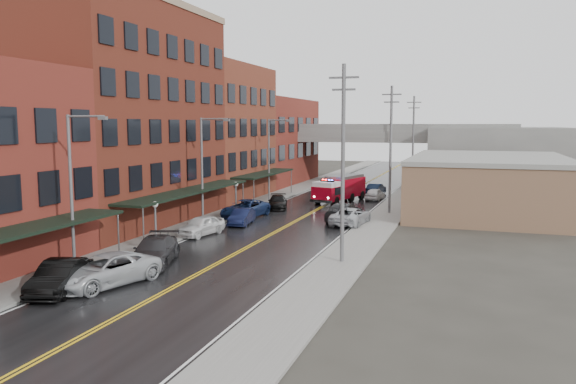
% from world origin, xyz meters
% --- Properties ---
extents(ground, '(220.00, 220.00, 0.00)m').
position_xyz_m(ground, '(0.00, 0.00, 0.00)').
color(ground, '#2D2B26').
rests_on(ground, ground).
extents(road, '(11.00, 160.00, 0.02)m').
position_xyz_m(road, '(0.00, 30.00, 0.01)').
color(road, black).
rests_on(road, ground).
extents(sidewalk_left, '(3.00, 160.00, 0.15)m').
position_xyz_m(sidewalk_left, '(-7.30, 30.00, 0.07)').
color(sidewalk_left, slate).
rests_on(sidewalk_left, ground).
extents(sidewalk_right, '(3.00, 160.00, 0.15)m').
position_xyz_m(sidewalk_right, '(7.30, 30.00, 0.07)').
color(sidewalk_right, slate).
rests_on(sidewalk_right, ground).
extents(curb_left, '(0.30, 160.00, 0.15)m').
position_xyz_m(curb_left, '(-5.65, 30.00, 0.07)').
color(curb_left, gray).
rests_on(curb_left, ground).
extents(curb_right, '(0.30, 160.00, 0.15)m').
position_xyz_m(curb_right, '(5.65, 30.00, 0.07)').
color(curb_right, gray).
rests_on(curb_right, ground).
extents(brick_building_b, '(9.00, 20.00, 18.00)m').
position_xyz_m(brick_building_b, '(-13.30, 23.00, 9.00)').
color(brick_building_b, '#5B2518').
rests_on(brick_building_b, ground).
extents(brick_building_c, '(9.00, 15.00, 15.00)m').
position_xyz_m(brick_building_c, '(-13.30, 40.50, 7.50)').
color(brick_building_c, brown).
rests_on(brick_building_c, ground).
extents(brick_building_far, '(9.00, 20.00, 12.00)m').
position_xyz_m(brick_building_far, '(-13.30, 58.00, 6.00)').
color(brick_building_far, maroon).
rests_on(brick_building_far, ground).
extents(tan_building, '(14.00, 22.00, 5.00)m').
position_xyz_m(tan_building, '(16.00, 40.00, 2.50)').
color(tan_building, brown).
rests_on(tan_building, ground).
extents(right_far_block, '(18.00, 30.00, 8.00)m').
position_xyz_m(right_far_block, '(18.00, 70.00, 4.00)').
color(right_far_block, slate).
rests_on(right_far_block, ground).
extents(awning_0, '(2.60, 16.00, 3.09)m').
position_xyz_m(awning_0, '(-7.49, 4.00, 2.99)').
color(awning_0, black).
rests_on(awning_0, ground).
extents(awning_1, '(2.60, 18.00, 3.09)m').
position_xyz_m(awning_1, '(-7.49, 23.00, 2.99)').
color(awning_1, black).
rests_on(awning_1, ground).
extents(awning_2, '(2.60, 13.00, 3.09)m').
position_xyz_m(awning_2, '(-7.49, 40.50, 2.99)').
color(awning_2, black).
rests_on(awning_2, ground).
extents(globe_lamp_1, '(0.44, 0.44, 3.12)m').
position_xyz_m(globe_lamp_1, '(-6.40, 16.00, 2.31)').
color(globe_lamp_1, '#59595B').
rests_on(globe_lamp_1, ground).
extents(globe_lamp_2, '(0.44, 0.44, 3.12)m').
position_xyz_m(globe_lamp_2, '(-6.40, 30.00, 2.31)').
color(globe_lamp_2, '#59595B').
rests_on(globe_lamp_2, ground).
extents(street_lamp_0, '(2.64, 0.22, 9.00)m').
position_xyz_m(street_lamp_0, '(-6.55, 8.00, 5.19)').
color(street_lamp_0, '#59595B').
rests_on(street_lamp_0, ground).
extents(street_lamp_1, '(2.64, 0.22, 9.00)m').
position_xyz_m(street_lamp_1, '(-6.55, 24.00, 5.19)').
color(street_lamp_1, '#59595B').
rests_on(street_lamp_1, ground).
extents(street_lamp_2, '(2.64, 0.22, 9.00)m').
position_xyz_m(street_lamp_2, '(-6.55, 40.00, 5.19)').
color(street_lamp_2, '#59595B').
rests_on(street_lamp_2, ground).
extents(utility_pole_0, '(1.80, 0.24, 12.00)m').
position_xyz_m(utility_pole_0, '(7.20, 15.00, 6.31)').
color(utility_pole_0, '#59595B').
rests_on(utility_pole_0, ground).
extents(utility_pole_1, '(1.80, 0.24, 12.00)m').
position_xyz_m(utility_pole_1, '(7.20, 35.00, 6.31)').
color(utility_pole_1, '#59595B').
rests_on(utility_pole_1, ground).
extents(utility_pole_2, '(1.80, 0.24, 12.00)m').
position_xyz_m(utility_pole_2, '(7.20, 55.00, 6.31)').
color(utility_pole_2, '#59595B').
rests_on(utility_pole_2, ground).
extents(overpass, '(40.00, 10.00, 7.50)m').
position_xyz_m(overpass, '(0.00, 62.00, 5.99)').
color(overpass, slate).
rests_on(overpass, ground).
extents(fire_truck, '(4.72, 8.19, 2.85)m').
position_xyz_m(fire_truck, '(0.79, 41.64, 1.55)').
color(fire_truck, maroon).
rests_on(fire_truck, ground).
extents(parked_car_left_1, '(3.16, 5.23, 1.63)m').
position_xyz_m(parked_car_left_1, '(-5.00, 4.70, 0.81)').
color(parked_car_left_1, black).
rests_on(parked_car_left_1, ground).
extents(parked_car_left_2, '(4.45, 6.51, 1.66)m').
position_xyz_m(parked_car_left_2, '(-3.60, 6.47, 0.83)').
color(parked_car_left_2, '#AFB3B7').
rests_on(parked_car_left_2, ground).
extents(parked_car_left_3, '(3.84, 6.02, 1.62)m').
position_xyz_m(parked_car_left_3, '(-3.60, 11.30, 0.81)').
color(parked_car_left_3, '#28282B').
rests_on(parked_car_left_3, ground).
extents(parked_car_left_4, '(2.56, 4.69, 1.51)m').
position_xyz_m(parked_car_left_4, '(-5.00, 20.17, 0.76)').
color(parked_car_left_4, silver).
rests_on(parked_car_left_4, ground).
extents(parked_car_left_5, '(1.98, 4.27, 1.36)m').
position_xyz_m(parked_car_left_5, '(-3.84, 25.38, 0.68)').
color(parked_car_left_5, black).
rests_on(parked_car_left_5, ground).
extents(parked_car_left_6, '(3.28, 6.04, 1.61)m').
position_xyz_m(parked_car_left_6, '(-5.00, 28.87, 0.80)').
color(parked_car_left_6, navy).
rests_on(parked_car_left_6, ground).
extents(parked_car_left_7, '(3.09, 4.92, 1.33)m').
position_xyz_m(parked_car_left_7, '(-3.98, 34.80, 0.66)').
color(parked_car_left_7, black).
rests_on(parked_car_left_7, ground).
extents(parked_car_right_0, '(2.94, 5.56, 1.49)m').
position_xyz_m(parked_car_right_0, '(4.93, 28.20, 0.74)').
color(parked_car_right_0, '#B2B6BB').
rests_on(parked_car_right_0, ground).
extents(parked_car_right_1, '(2.62, 5.84, 1.66)m').
position_xyz_m(parked_car_right_1, '(3.99, 29.80, 0.83)').
color(parked_car_right_1, black).
rests_on(parked_car_right_1, ground).
extents(parked_car_right_2, '(2.00, 4.11, 1.35)m').
position_xyz_m(parked_car_right_2, '(4.25, 44.43, 0.68)').
color(parked_car_right_2, silver).
rests_on(parked_car_right_2, ground).
extents(parked_car_right_3, '(1.88, 4.36, 1.40)m').
position_xyz_m(parked_car_right_3, '(3.60, 48.93, 0.70)').
color(parked_car_right_3, black).
rests_on(parked_car_right_3, ground).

